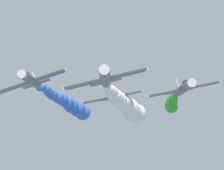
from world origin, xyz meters
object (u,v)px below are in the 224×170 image
object	(u,v)px
airplane_left_inner	(184,88)
airplane_right_inner	(31,80)
airplane_left_outer	(112,96)
airplane_lead	(105,77)

from	to	relation	value
airplane_left_inner	airplane_right_inner	distance (m)	19.57
airplane_right_inner	airplane_left_outer	world-z (taller)	airplane_right_inner
airplane_lead	airplane_left_inner	distance (m)	12.73
airplane_lead	airplane_left_inner	world-z (taller)	airplane_lead
airplane_left_inner	airplane_right_inner	bearing A→B (deg)	-0.82
airplane_left_inner	airplane_left_outer	distance (m)	14.27
airplane_right_inner	airplane_left_outer	bearing A→B (deg)	-134.27
airplane_lead	airplane_left_outer	distance (m)	19.05
airplane_lead	airplane_left_outer	xyz separation A→B (m)	(-0.74, -19.04, -0.22)
airplane_left_inner	airplane_right_inner	xyz separation A→B (m)	(19.54, -0.28, 1.07)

